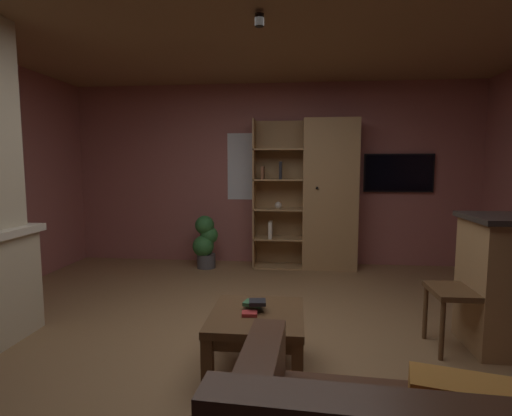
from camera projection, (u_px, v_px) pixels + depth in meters
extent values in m
cube|color=olive|center=(251.00, 350.00, 3.05)|extent=(5.74, 5.53, 0.02)
cube|color=#9E5B56|center=(273.00, 175.00, 5.67)|extent=(5.86, 0.06, 2.55)
cube|color=#8E6B47|center=(250.00, 0.00, 2.77)|extent=(5.74, 5.53, 0.02)
cube|color=white|center=(249.00, 167.00, 5.66)|extent=(0.62, 0.01, 0.95)
cube|color=#A87F51|center=(330.00, 195.00, 5.35)|extent=(0.73, 0.38, 2.02)
cube|color=#A87F51|center=(279.00, 193.00, 5.59)|extent=(0.67, 0.02, 2.02)
cube|color=#A87F51|center=(254.00, 194.00, 5.45)|extent=(0.02, 0.38, 2.02)
sphere|color=black|center=(317.00, 188.00, 5.15)|extent=(0.04, 0.04, 0.04)
cube|color=#A87F51|center=(278.00, 266.00, 5.52)|extent=(0.67, 0.38, 0.02)
cube|color=#A87F51|center=(278.00, 238.00, 5.48)|extent=(0.67, 0.38, 0.02)
cube|color=#A87F51|center=(278.00, 209.00, 5.44)|extent=(0.67, 0.38, 0.02)
cube|color=#A87F51|center=(278.00, 180.00, 5.39)|extent=(0.67, 0.38, 0.02)
cube|color=#A87F51|center=(278.00, 150.00, 5.35)|extent=(0.67, 0.38, 0.02)
cube|color=black|center=(281.00, 170.00, 5.32)|extent=(0.04, 0.23, 0.24)
cube|color=beige|center=(271.00, 230.00, 5.42)|extent=(0.05, 0.23, 0.23)
cube|color=brown|center=(263.00, 173.00, 5.35)|extent=(0.03, 0.23, 0.17)
sphere|color=beige|center=(278.00, 205.00, 5.43)|extent=(0.10, 0.10, 0.10)
cube|color=brown|center=(257.00, 316.00, 2.66)|extent=(0.63, 0.70, 0.05)
cube|color=brown|center=(257.00, 326.00, 2.67)|extent=(0.56, 0.63, 0.08)
cube|color=brown|center=(207.00, 367.00, 2.41)|extent=(0.07, 0.07, 0.37)
cube|color=brown|center=(297.00, 372.00, 2.35)|extent=(0.07, 0.07, 0.37)
cube|color=brown|center=(225.00, 326.00, 3.02)|extent=(0.07, 0.07, 0.37)
cube|color=brown|center=(297.00, 329.00, 2.96)|extent=(0.07, 0.07, 0.37)
cube|color=#B22D2D|center=(250.00, 314.00, 2.61)|extent=(0.11, 0.09, 0.02)
cube|color=#387247|center=(253.00, 303.00, 2.74)|extent=(0.15, 0.13, 0.03)
cube|color=black|center=(257.00, 302.00, 2.68)|extent=(0.12, 0.12, 0.03)
cube|color=brown|center=(459.00, 291.00, 2.98)|extent=(0.43, 0.43, 0.04)
cube|color=brown|center=(488.00, 261.00, 2.94)|extent=(0.04, 0.40, 0.44)
cylinder|color=brown|center=(425.00, 311.00, 3.20)|extent=(0.04, 0.04, 0.46)
cylinder|color=brown|center=(442.00, 329.00, 2.85)|extent=(0.04, 0.04, 0.46)
cylinder|color=brown|center=(472.00, 313.00, 3.17)|extent=(0.04, 0.04, 0.46)
cylinder|color=brown|center=(494.00, 331.00, 2.82)|extent=(0.04, 0.04, 0.46)
cylinder|color=#4C4C51|center=(206.00, 261.00, 5.45)|extent=(0.25, 0.25, 0.19)
sphere|color=#2D6B33|center=(203.00, 246.00, 5.40)|extent=(0.29, 0.29, 0.29)
sphere|color=#2D6B33|center=(209.00, 235.00, 5.43)|extent=(0.25, 0.25, 0.25)
sphere|color=#2D6B33|center=(205.00, 225.00, 5.41)|extent=(0.26, 0.26, 0.26)
cube|color=black|center=(398.00, 173.00, 5.44)|extent=(0.93, 0.05, 0.53)
cube|color=black|center=(399.00, 173.00, 5.41)|extent=(0.89, 0.01, 0.49)
cylinder|color=black|center=(1.00, 30.00, 3.15)|extent=(0.07, 0.07, 0.09)
cylinder|color=black|center=(259.00, 20.00, 2.94)|extent=(0.07, 0.07, 0.09)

